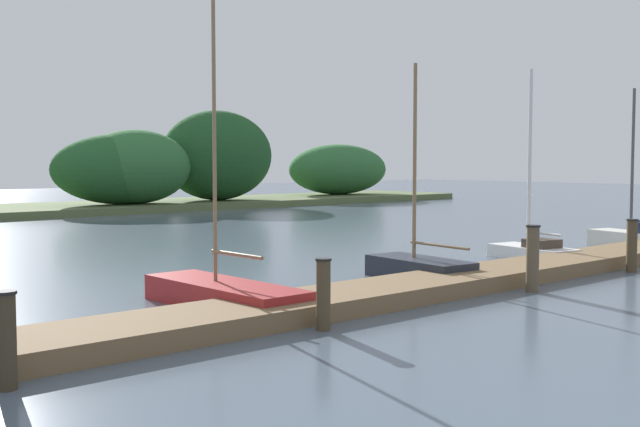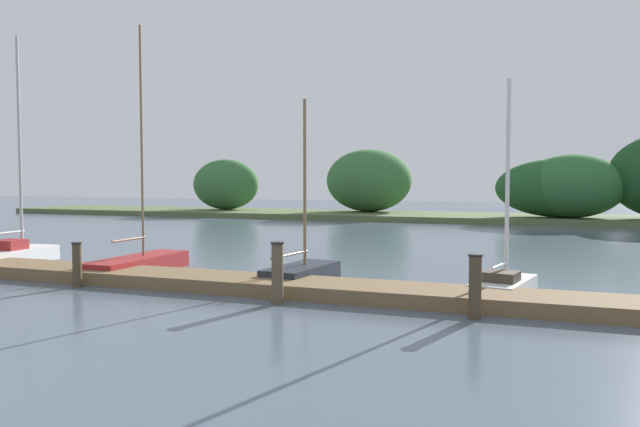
# 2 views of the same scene
# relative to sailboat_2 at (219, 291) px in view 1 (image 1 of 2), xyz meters

# --- Properties ---
(dock_pier) EXTENTS (29.89, 1.80, 0.35)m
(dock_pier) POSITION_rel_sailboat_2_xyz_m (3.04, -1.71, -0.14)
(dock_pier) COLOR brown
(dock_pier) RESTS_ON ground
(far_shore) EXTENTS (70.13, 8.36, 5.93)m
(far_shore) POSITION_rel_sailboat_2_xyz_m (9.60, 28.76, 1.85)
(far_shore) COLOR #56663D
(far_shore) RESTS_ON ground
(sailboat_2) EXTENTS (1.22, 4.28, 7.73)m
(sailboat_2) POSITION_rel_sailboat_2_xyz_m (0.00, 0.00, 0.00)
(sailboat_2) COLOR maroon
(sailboat_2) RESTS_ON ground
(sailboat_3) EXTENTS (1.43, 3.22, 5.16)m
(sailboat_3) POSITION_rel_sailboat_2_xyz_m (5.61, -0.15, -0.00)
(sailboat_3) COLOR #232833
(sailboat_3) RESTS_ON ground
(sailboat_4) EXTENTS (1.58, 2.94, 5.47)m
(sailboat_4) POSITION_rel_sailboat_2_xyz_m (11.02, 0.21, 0.02)
(sailboat_4) COLOR white
(sailboat_4) RESTS_ON ground
(sailboat_5) EXTENTS (1.78, 3.60, 5.17)m
(sailboat_5) POSITION_rel_sailboat_2_xyz_m (15.95, -0.42, 0.06)
(sailboat_5) COLOR silver
(sailboat_5) RESTS_ON ground
(mooring_piling_1) EXTENTS (0.30, 0.30, 1.24)m
(mooring_piling_1) POSITION_rel_sailboat_2_xyz_m (-5.15, -2.87, 0.32)
(mooring_piling_1) COLOR #3D3323
(mooring_piling_1) RESTS_ON ground
(mooring_piling_2) EXTENTS (0.28, 0.28, 1.22)m
(mooring_piling_2) POSITION_rel_sailboat_2_xyz_m (0.11, -2.92, 0.30)
(mooring_piling_2) COLOR #4C3D28
(mooring_piling_2) RESTS_ON ground
(mooring_piling_3) EXTENTS (0.32, 0.32, 1.46)m
(mooring_piling_3) POSITION_rel_sailboat_2_xyz_m (6.13, -3.03, 0.42)
(mooring_piling_3) COLOR brown
(mooring_piling_3) RESTS_ON ground
(mooring_piling_4) EXTENTS (0.30, 0.30, 1.36)m
(mooring_piling_4) POSITION_rel_sailboat_2_xyz_m (10.64, -3.00, 0.38)
(mooring_piling_4) COLOR #4C3D28
(mooring_piling_4) RESTS_ON ground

